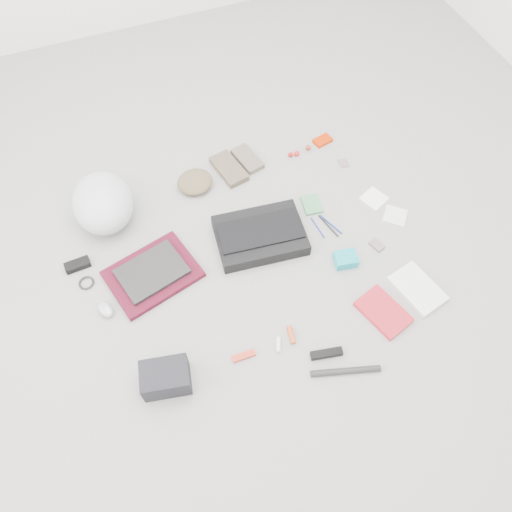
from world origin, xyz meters
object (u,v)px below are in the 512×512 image
object	(u,v)px
bike_helmet	(103,203)
camera_bag	(166,378)
messenger_bag	(260,235)
book_red	(383,312)
laptop	(152,271)
accordion_wallet	(346,259)

from	to	relation	value
bike_helmet	camera_bag	distance (m)	0.92
messenger_bag	camera_bag	distance (m)	0.80
book_red	camera_bag	bearing A→B (deg)	160.03
laptop	accordion_wallet	bearing A→B (deg)	-31.58
bike_helmet	camera_bag	world-z (taller)	bike_helmet
messenger_bag	accordion_wallet	xyz separation A→B (m)	(0.32, -0.26, -0.01)
bike_helmet	accordion_wallet	xyz separation A→B (m)	(0.97, -0.67, -0.08)
laptop	accordion_wallet	xyz separation A→B (m)	(0.85, -0.26, -0.01)
camera_bag	book_red	bearing A→B (deg)	8.72
camera_bag	bike_helmet	bearing A→B (deg)	103.89
camera_bag	book_red	world-z (taller)	camera_bag
bike_helmet	accordion_wallet	world-z (taller)	bike_helmet
messenger_bag	bike_helmet	distance (m)	0.77
bike_helmet	camera_bag	xyz separation A→B (m)	(0.04, -0.92, -0.05)
accordion_wallet	camera_bag	bearing A→B (deg)	-154.19
messenger_bag	book_red	xyz separation A→B (m)	(0.36, -0.56, -0.02)
bike_helmet	book_red	size ratio (longest dim) A/B	1.61
messenger_bag	accordion_wallet	bearing A→B (deg)	-32.69
laptop	camera_bag	bearing A→B (deg)	-113.29
laptop	book_red	size ratio (longest dim) A/B	1.29
accordion_wallet	laptop	bearing A→B (deg)	173.86
camera_bag	accordion_wallet	world-z (taller)	camera_bag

